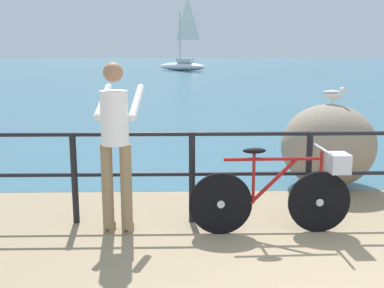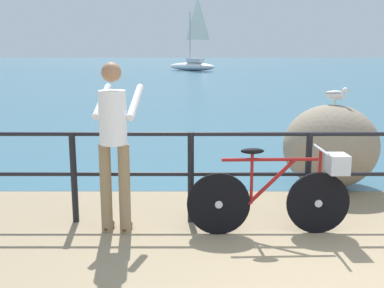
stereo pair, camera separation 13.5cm
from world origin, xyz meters
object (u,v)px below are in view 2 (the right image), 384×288
at_px(person_at_railing, 114,140).
at_px(seagull, 336,94).
at_px(bicycle, 283,191).
at_px(sailboat, 193,62).
at_px(breakwater_boulder_main, 331,146).

relative_size(person_at_railing, seagull, 5.23).
xyz_separation_m(bicycle, seagull, (1.02, 1.75, 0.83)).
relative_size(person_at_railing, sailboat, 0.29).
xyz_separation_m(breakwater_boulder_main, seagull, (0.04, 0.05, 0.72)).
bearing_deg(sailboat, seagull, 122.63).
distance_m(bicycle, breakwater_boulder_main, 1.96).
relative_size(bicycle, sailboat, 0.28).
distance_m(person_at_railing, sailboat, 35.99).
height_order(breakwater_boulder_main, sailboat, sailboat).
bearing_deg(seagull, person_at_railing, -130.12).
height_order(seagull, sailboat, sailboat).
bearing_deg(sailboat, breakwater_boulder_main, 122.55).
bearing_deg(person_at_railing, bicycle, -85.16).
relative_size(bicycle, breakwater_boulder_main, 1.30).
bearing_deg(bicycle, sailboat, 89.58).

